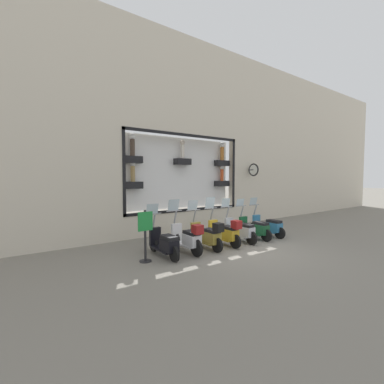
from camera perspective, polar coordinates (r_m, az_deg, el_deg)
ground_plane at (r=9.15m, az=10.97°, el=-12.23°), size 120.00×120.00×0.00m
building_facade at (r=11.78m, az=-1.78°, el=12.90°), size 1.25×36.00×8.62m
scooter_teal_0 at (r=11.17m, az=16.61°, el=-7.28°), size 1.79×0.61×1.55m
scooter_green_1 at (r=10.55m, az=13.84°, el=-7.85°), size 1.79×0.60×1.54m
scooter_silver_2 at (r=9.97m, az=10.70°, el=-8.41°), size 1.80×0.60×1.60m
scooter_yellow_3 at (r=9.36m, az=7.44°, el=-8.87°), size 1.80×0.61×1.68m
scooter_olive_4 at (r=8.85m, az=3.51°, el=-9.61°), size 1.80×0.60×1.60m
scooter_white_5 at (r=8.38m, az=-0.97°, el=-10.19°), size 1.81×0.61×1.67m
scooter_black_6 at (r=8.03m, az=-6.09°, el=-11.30°), size 1.79×0.61×1.57m
shop_sign_post at (r=7.60m, az=-10.34°, el=-9.22°), size 0.36×0.45×1.50m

